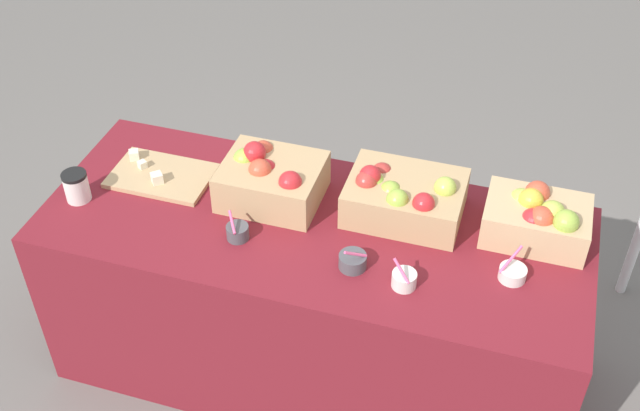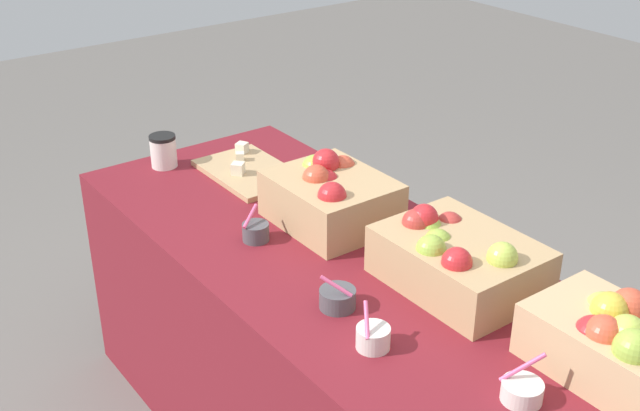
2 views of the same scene
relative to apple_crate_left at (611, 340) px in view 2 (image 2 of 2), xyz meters
The scene contains 10 objects.
table 0.87m from the apple_crate_left, 167.66° to the right, with size 1.90×0.76×0.74m, color maroon.
apple_crate_left is the anchor object (origin of this frame).
apple_crate_middle 0.45m from the apple_crate_left, behind, with size 0.40×0.30×0.18m.
apple_crate_right 0.92m from the apple_crate_left, behind, with size 0.35×0.29×0.20m.
cutting_board_front 1.35m from the apple_crate_left, behind, with size 0.37×0.24×0.06m.
sample_bowl_near 1.00m from the apple_crate_left, 162.31° to the right, with size 0.08×0.09×0.09m.
sample_bowl_mid 0.52m from the apple_crate_left, 135.87° to the right, with size 0.08×0.08×0.11m.
sample_bowl_far 0.64m from the apple_crate_left, 149.32° to the right, with size 0.09×0.09×0.10m.
sample_bowl_extra 0.24m from the apple_crate_left, 101.60° to the right, with size 0.09×0.10×0.11m.
coffee_cup 1.60m from the apple_crate_left, 169.96° to the right, with size 0.09×0.09×0.11m.
Camera 2 is at (1.51, -1.19, 1.86)m, focal length 45.54 mm.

